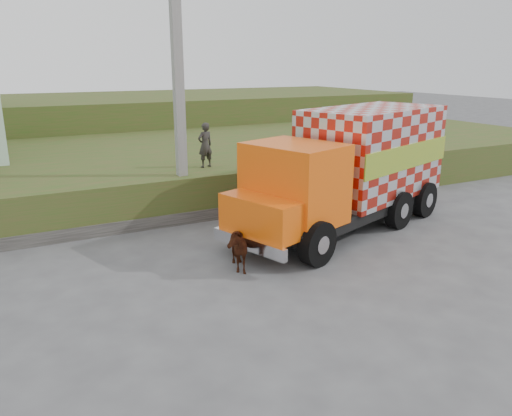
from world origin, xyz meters
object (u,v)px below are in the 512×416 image
cargo_truck (352,168)px  cow (234,247)px  utility_pole (179,95)px  pedestrian (205,145)px

cargo_truck → cow: 5.13m
utility_pole → cargo_truck: size_ratio=0.92×
utility_pole → pedestrian: 2.32m
cow → pedestrian: pedestrian is taller
cargo_truck → pedestrian: cargo_truck is taller
utility_pole → cargo_truck: bearing=-35.0°
utility_pole → cow: size_ratio=5.86×
cow → pedestrian: 5.92m
utility_pole → pedestrian: size_ratio=5.10×
utility_pole → cargo_truck: (4.49, -3.14, -2.17)m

